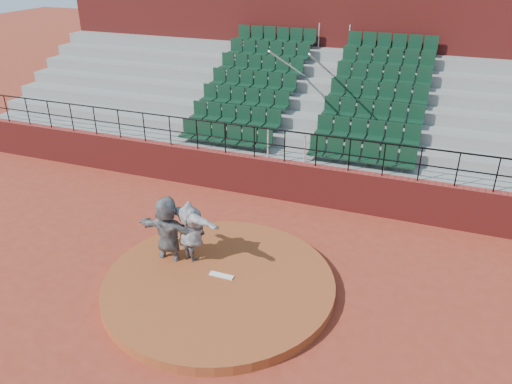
# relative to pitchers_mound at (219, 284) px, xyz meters

# --- Properties ---
(ground) EXTENTS (90.00, 90.00, 0.00)m
(ground) POSITION_rel_pitchers_mound_xyz_m (0.00, 0.00, -0.12)
(ground) COLOR maroon
(ground) RESTS_ON ground
(pitchers_mound) EXTENTS (5.50, 5.50, 0.25)m
(pitchers_mound) POSITION_rel_pitchers_mound_xyz_m (0.00, 0.00, 0.00)
(pitchers_mound) COLOR #964521
(pitchers_mound) RESTS_ON ground
(pitching_rubber) EXTENTS (0.60, 0.15, 0.03)m
(pitching_rubber) POSITION_rel_pitchers_mound_xyz_m (0.00, 0.15, 0.14)
(pitching_rubber) COLOR white
(pitching_rubber) RESTS_ON pitchers_mound
(boundary_wall) EXTENTS (24.00, 0.30, 1.30)m
(boundary_wall) POSITION_rel_pitchers_mound_xyz_m (0.00, 5.00, 0.53)
(boundary_wall) COLOR maroon
(boundary_wall) RESTS_ON ground
(wall_railing) EXTENTS (24.04, 0.05, 1.03)m
(wall_railing) POSITION_rel_pitchers_mound_xyz_m (0.00, 5.00, 1.90)
(wall_railing) COLOR black
(wall_railing) RESTS_ON boundary_wall
(seating_deck) EXTENTS (24.00, 5.97, 4.63)m
(seating_deck) POSITION_rel_pitchers_mound_xyz_m (0.00, 8.65, 1.32)
(seating_deck) COLOR gray
(seating_deck) RESTS_ON ground
(press_box_facade) EXTENTS (24.00, 3.00, 7.10)m
(press_box_facade) POSITION_rel_pitchers_mound_xyz_m (0.00, 12.60, 3.43)
(press_box_facade) COLOR maroon
(press_box_facade) RESTS_ON ground
(pitcher) EXTENTS (2.10, 1.16, 1.65)m
(pitcher) POSITION_rel_pitchers_mound_xyz_m (-0.98, 0.57, 0.95)
(pitcher) COLOR black
(pitcher) RESTS_ON pitchers_mound
(fielder) EXTENTS (1.81, 0.58, 1.95)m
(fielder) POSITION_rel_pitchers_mound_xyz_m (-1.54, 0.42, 0.85)
(fielder) COLOR black
(fielder) RESTS_ON ground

